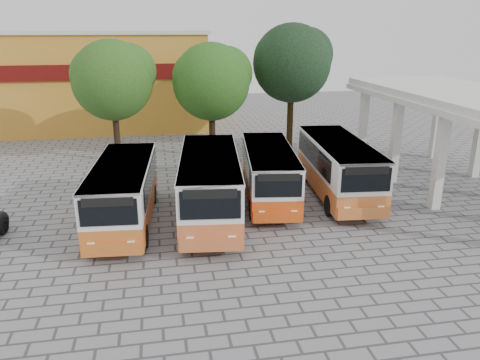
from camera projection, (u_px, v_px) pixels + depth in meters
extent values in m
plane|color=gray|center=(291.00, 235.00, 20.16)|extent=(90.00, 90.00, 0.00)
cube|color=silver|center=(363.00, 124.00, 30.54)|extent=(0.45, 0.45, 5.00)
cube|color=silver|center=(437.00, 122.00, 31.45)|extent=(0.45, 0.45, 5.00)
cube|color=silver|center=(469.00, 95.00, 24.08)|extent=(6.60, 15.60, 0.40)
cube|color=silver|center=(468.00, 102.00, 24.19)|extent=(6.80, 15.80, 0.30)
cube|color=#C78526|center=(90.00, 81.00, 41.35)|extent=(20.00, 10.00, 8.00)
cube|color=#590C0A|center=(81.00, 73.00, 36.21)|extent=(20.00, 0.20, 1.20)
cube|color=silver|center=(85.00, 32.00, 40.06)|extent=(20.40, 10.40, 0.30)
cube|color=#C9601F|center=(125.00, 206.00, 21.09)|extent=(2.93, 7.97, 1.03)
cube|color=white|center=(123.00, 180.00, 20.71)|extent=(2.93, 7.97, 1.44)
cube|color=white|center=(122.00, 166.00, 20.50)|extent=(2.97, 7.97, 0.12)
cube|color=black|center=(95.00, 181.00, 20.50)|extent=(0.54, 6.43, 1.03)
cube|color=black|center=(150.00, 178.00, 20.91)|extent=(0.54, 6.43, 1.03)
cube|color=black|center=(117.00, 212.00, 17.03)|extent=(2.10, 0.21, 1.03)
cube|color=black|center=(116.00, 202.00, 16.91)|extent=(1.85, 0.20, 0.33)
cylinder|color=black|center=(95.00, 239.00, 18.66)|extent=(0.27, 0.98, 0.98)
cylinder|color=black|center=(149.00, 235.00, 19.02)|extent=(0.27, 0.98, 0.98)
cylinder|color=black|center=(106.00, 196.00, 23.41)|extent=(0.27, 0.98, 0.98)
cylinder|color=black|center=(149.00, 194.00, 23.77)|extent=(0.27, 0.98, 0.98)
cube|color=#CE612F|center=(210.00, 199.00, 21.67)|extent=(3.46, 8.67, 1.11)
cube|color=white|center=(210.00, 172.00, 21.26)|extent=(3.46, 8.67, 1.55)
cube|color=white|center=(209.00, 157.00, 21.04)|extent=(3.51, 8.68, 0.13)
cube|color=black|center=(181.00, 173.00, 21.03)|extent=(0.83, 6.93, 1.11)
cube|color=black|center=(237.00, 170.00, 21.47)|extent=(0.83, 6.93, 1.11)
cube|color=black|center=(223.00, 205.00, 17.29)|extent=(2.26, 0.30, 1.11)
cube|color=black|center=(223.00, 193.00, 17.15)|extent=(2.00, 0.28, 0.36)
cylinder|color=black|center=(191.00, 234.00, 19.04)|extent=(0.30, 1.06, 1.06)
cylinder|color=black|center=(245.00, 230.00, 19.43)|extent=(0.30, 1.06, 1.06)
cylinder|color=black|center=(182.00, 190.00, 24.17)|extent=(0.30, 1.06, 1.06)
cylinder|color=black|center=(226.00, 188.00, 24.56)|extent=(0.30, 1.06, 1.06)
cube|color=#D7490F|center=(269.00, 184.00, 24.01)|extent=(3.27, 7.82, 0.99)
cube|color=white|center=(269.00, 162.00, 23.64)|extent=(3.27, 7.82, 1.39)
cube|color=white|center=(269.00, 150.00, 23.44)|extent=(3.31, 7.82, 0.11)
cube|color=black|center=(247.00, 163.00, 23.44)|extent=(0.89, 6.20, 0.99)
cube|color=black|center=(291.00, 161.00, 23.83)|extent=(0.89, 6.20, 0.99)
cube|color=black|center=(290.00, 186.00, 20.07)|extent=(2.03, 0.32, 0.99)
cube|color=black|center=(291.00, 177.00, 19.95)|extent=(1.79, 0.30, 0.32)
cylinder|color=black|center=(260.00, 210.00, 21.65)|extent=(0.27, 0.95, 0.95)
cylinder|color=black|center=(302.00, 207.00, 22.00)|extent=(0.27, 0.95, 0.95)
cylinder|color=black|center=(241.00, 178.00, 26.26)|extent=(0.27, 0.95, 0.95)
cylinder|color=black|center=(276.00, 176.00, 26.61)|extent=(0.27, 0.95, 0.95)
cube|color=#CB6728|center=(337.00, 179.00, 24.57)|extent=(3.21, 8.41, 1.08)
cube|color=white|center=(339.00, 156.00, 24.17)|extent=(3.21, 8.41, 1.51)
cube|color=white|center=(340.00, 143.00, 23.96)|extent=(3.25, 8.41, 0.12)
cube|color=black|center=(316.00, 157.00, 23.95)|extent=(0.67, 6.75, 1.08)
cube|color=black|center=(361.00, 154.00, 24.38)|extent=(0.67, 6.75, 1.08)
cube|color=black|center=(375.00, 180.00, 20.31)|extent=(2.20, 0.25, 1.08)
cube|color=black|center=(375.00, 170.00, 20.17)|extent=(1.95, 0.24, 0.35)
cylinder|color=black|center=(335.00, 206.00, 22.02)|extent=(0.29, 1.03, 1.03)
cylinder|color=black|center=(379.00, 203.00, 22.40)|extent=(0.29, 1.03, 1.03)
cylinder|color=black|center=(301.00, 173.00, 27.01)|extent=(0.29, 1.03, 1.03)
cylinder|color=black|center=(338.00, 171.00, 27.39)|extent=(0.29, 1.03, 1.03)
cylinder|color=black|center=(117.00, 134.00, 30.72)|extent=(0.41, 0.41, 3.78)
sphere|color=#265312|center=(112.00, 80.00, 29.64)|extent=(5.10, 5.10, 5.10)
sphere|color=#265312|center=(128.00, 71.00, 29.94)|extent=(3.57, 3.57, 3.57)
sphere|color=#265312|center=(97.00, 75.00, 29.18)|extent=(3.32, 3.32, 3.32)
cylinder|color=black|center=(212.00, 131.00, 31.82)|extent=(0.44, 0.44, 3.66)
sphere|color=#215411|center=(211.00, 82.00, 30.80)|extent=(5.10, 5.10, 5.10)
sphere|color=#215411|center=(226.00, 73.00, 31.09)|extent=(3.57, 3.57, 3.57)
sphere|color=#215411|center=(198.00, 76.00, 30.34)|extent=(3.32, 3.32, 3.32)
cylinder|color=black|center=(290.00, 119.00, 34.13)|extent=(0.45, 0.45, 4.29)
sphere|color=black|center=(292.00, 63.00, 32.89)|extent=(5.51, 5.51, 5.51)
sphere|color=black|center=(306.00, 55.00, 33.18)|extent=(3.85, 3.85, 3.85)
sphere|color=black|center=(279.00, 57.00, 32.41)|extent=(3.58, 3.58, 3.58)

